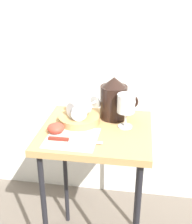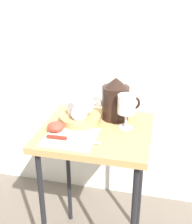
{
  "view_description": "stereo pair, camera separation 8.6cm",
  "coord_description": "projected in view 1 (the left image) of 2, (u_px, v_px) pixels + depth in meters",
  "views": [
    {
      "loc": [
        0.17,
        -1.13,
        1.34
      ],
      "look_at": [
        0.0,
        0.0,
        0.82
      ],
      "focal_mm": 47.06,
      "sensor_mm": 36.0,
      "label": 1
    },
    {
      "loc": [
        0.26,
        -1.12,
        1.34
      ],
      "look_at": [
        0.0,
        0.0,
        0.82
      ],
      "focal_mm": 47.06,
      "sensor_mm": 36.0,
      "label": 2
    }
  ],
  "objects": [
    {
      "name": "table",
      "position": [
        96.0,
        146.0,
        1.33
      ],
      "size": [
        0.48,
        0.45,
        0.74
      ],
      "color": "tan",
      "rests_on": "ground_plane"
    },
    {
      "name": "pitcher",
      "position": [
        114.0,
        102.0,
        1.36
      ],
      "size": [
        0.18,
        0.13,
        0.2
      ],
      "color": "black",
      "rests_on": "table"
    },
    {
      "name": "linen_napkin",
      "position": [
        72.0,
        138.0,
        1.21
      ],
      "size": [
        0.21,
        0.21,
        0.0
      ],
      "primitive_type": "cube",
      "rotation": [
        0.0,
        0.0,
        -0.02
      ],
      "color": "silver",
      "rests_on": "table"
    },
    {
      "name": "wine_glass_tipped_near",
      "position": [
        78.0,
        110.0,
        1.31
      ],
      "size": [
        0.11,
        0.16,
        0.07
      ],
      "color": "silver",
      "rests_on": "basket_tray"
    },
    {
      "name": "wine_glass_upright",
      "position": [
        126.0,
        105.0,
        1.26
      ],
      "size": [
        0.08,
        0.08,
        0.16
      ],
      "color": "silver",
      "rests_on": "table"
    },
    {
      "name": "basket_tray",
      "position": [
        79.0,
        119.0,
        1.34
      ],
      "size": [
        0.19,
        0.19,
        0.03
      ],
      "primitive_type": "cylinder",
      "color": "tan",
      "rests_on": "table"
    },
    {
      "name": "curtain_drape",
      "position": [
        110.0,
        44.0,
        1.64
      ],
      "size": [
        2.4,
        0.03,
        2.01
      ],
      "primitive_type": "cube",
      "color": "white",
      "rests_on": "ground_plane"
    },
    {
      "name": "knife",
      "position": [
        67.0,
        140.0,
        1.18
      ],
      "size": [
        0.22,
        0.02,
        0.01
      ],
      "color": "silver",
      "rests_on": "linen_napkin"
    },
    {
      "name": "wine_glass_tipped_far",
      "position": [
        80.0,
        108.0,
        1.31
      ],
      "size": [
        0.14,
        0.16,
        0.08
      ],
      "color": "silver",
      "rests_on": "basket_tray"
    },
    {
      "name": "apple_half_left",
      "position": [
        56.0,
        128.0,
        1.24
      ],
      "size": [
        0.07,
        0.07,
        0.04
      ],
      "primitive_type": "ellipsoid",
      "color": "#CC3D2D",
      "rests_on": "linen_napkin"
    }
  ]
}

